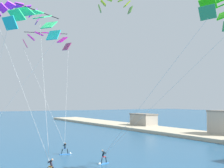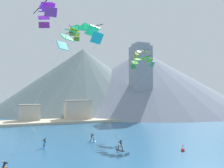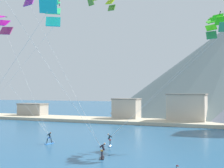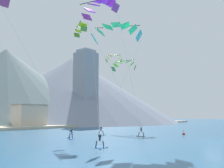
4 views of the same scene
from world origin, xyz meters
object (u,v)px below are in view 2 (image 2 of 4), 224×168
object	(u,v)px
parafoil_kite_far_left	(142,62)
parafoil_kite_distant_low_drift	(75,32)
kitesurfer_far_left	(93,139)
parafoil_kite_near_trail	(79,34)
parafoil_kite_distant_high_outer	(142,53)
race_marker_buoy	(183,150)
kitesurfer_near_lead	(119,147)
parafoil_kite_near_lead	(46,13)
kitesurfer_mid_center	(44,145)

from	to	relation	value
parafoil_kite_far_left	parafoil_kite_distant_low_drift	xyz separation A→B (m)	(-15.38, -1.69, 4.64)
kitesurfer_far_left	parafoil_kite_near_trail	size ratio (longest dim) A/B	0.10
kitesurfer_far_left	parafoil_kite_near_trail	bearing A→B (deg)	-120.96
parafoil_kite_distant_low_drift	parafoil_kite_near_trail	bearing A→B (deg)	-98.67
parafoil_kite_distant_high_outer	kitesurfer_far_left	bearing A→B (deg)	-144.95
kitesurfer_far_left	parafoil_kite_near_trail	distance (m)	18.54
parafoil_kite_distant_high_outer	race_marker_buoy	world-z (taller)	parafoil_kite_distant_high_outer
kitesurfer_far_left	parafoil_kite_distant_high_outer	size ratio (longest dim) A/B	0.44
parafoil_kite_distant_high_outer	parafoil_kite_far_left	bearing A→B (deg)	-120.35
kitesurfer_near_lead	parafoil_kite_distant_low_drift	world-z (taller)	parafoil_kite_distant_low_drift
parafoil_kite_far_left	race_marker_buoy	world-z (taller)	parafoil_kite_far_left
parafoil_kite_near_trail	kitesurfer_near_lead	bearing A→B (deg)	1.94
kitesurfer_near_lead	kitesurfer_far_left	distance (m)	7.24
parafoil_kite_near_lead	race_marker_buoy	size ratio (longest dim) A/B	18.56
kitesurfer_mid_center	race_marker_buoy	size ratio (longest dim) A/B	1.75
parafoil_kite_far_left	parafoil_kite_distant_high_outer	world-z (taller)	parafoil_kite_distant_high_outer
kitesurfer_mid_center	parafoil_kite_near_trail	world-z (taller)	parafoil_kite_near_trail
kitesurfer_mid_center	parafoil_kite_distant_low_drift	xyz separation A→B (m)	(5.65, 4.49, 19.94)
kitesurfer_near_lead	parafoil_kite_near_trail	world-z (taller)	parafoil_kite_near_trail
kitesurfer_near_lead	kitesurfer_mid_center	distance (m)	11.96
parafoil_kite_distant_low_drift	race_marker_buoy	size ratio (longest dim) A/B	4.54
kitesurfer_near_lead	parafoil_kite_distant_low_drift	bearing A→B (deg)	115.21
kitesurfer_far_left	kitesurfer_mid_center	bearing A→B (deg)	-172.14
parafoil_kite_distant_low_drift	race_marker_buoy	distance (m)	28.12
kitesurfer_mid_center	parafoil_kite_far_left	distance (m)	26.74
parafoil_kite_near_lead	parafoil_kite_near_trail	xyz separation A→B (m)	(4.55, 0.78, -2.16)
kitesurfer_near_lead	parafoil_kite_far_left	size ratio (longest dim) A/B	0.11
kitesurfer_far_left	parafoil_kite_distant_high_outer	distance (m)	27.54
parafoil_kite_distant_low_drift	parafoil_kite_distant_high_outer	bearing A→B (deg)	23.26
kitesurfer_near_lead	kitesurfer_far_left	xyz separation A→B (m)	(-2.15, 6.92, -0.04)
kitesurfer_far_left	parafoil_kite_distant_low_drift	distance (m)	20.39
kitesurfer_far_left	race_marker_buoy	bearing A→B (deg)	-45.00
kitesurfer_mid_center	parafoil_kite_near_trail	xyz separation A→B (m)	(4.06, -5.98, 16.57)
parafoil_kite_near_lead	parafoil_kite_far_left	world-z (taller)	parafoil_kite_near_lead
kitesurfer_near_lead	kitesurfer_mid_center	xyz separation A→B (m)	(-10.48, 5.77, -0.05)
kitesurfer_mid_center	parafoil_kite_near_trail	bearing A→B (deg)	-55.88
kitesurfer_far_left	parafoil_kite_near_trail	xyz separation A→B (m)	(-4.28, -7.14, 16.56)
parafoil_kite_near_lead	parafoil_kite_distant_low_drift	distance (m)	12.89
kitesurfer_near_lead	race_marker_buoy	distance (m)	9.45
parafoil_kite_near_lead	parafoil_kite_distant_low_drift	world-z (taller)	parafoil_kite_distant_low_drift
kitesurfer_near_lead	kitesurfer_mid_center	bearing A→B (deg)	151.18
kitesurfer_mid_center	parafoil_kite_near_lead	xyz separation A→B (m)	(-0.50, -6.77, 18.73)
parafoil_kite_distant_high_outer	parafoil_kite_distant_low_drift	xyz separation A→B (m)	(-19.22, -8.26, 1.22)
parafoil_kite_near_trail	race_marker_buoy	xyz separation A→B (m)	(15.05, -3.63, -16.89)
parafoil_kite_distant_high_outer	kitesurfer_mid_center	bearing A→B (deg)	-152.85
kitesurfer_far_left	parafoil_kite_distant_low_drift	xyz separation A→B (m)	(-2.68, 3.34, 19.94)
parafoil_kite_distant_high_outer	race_marker_buoy	xyz separation A→B (m)	(-5.77, -22.38, -19.04)
kitesurfer_near_lead	parafoil_kite_distant_low_drift	size ratio (longest dim) A/B	0.38
parafoil_kite_far_left	parafoil_kite_near_trail	bearing A→B (deg)	-144.36
parafoil_kite_near_lead	kitesurfer_far_left	bearing A→B (deg)	41.87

